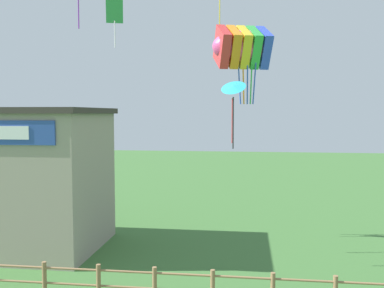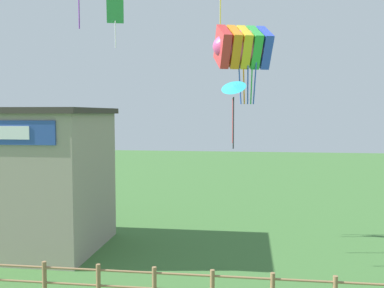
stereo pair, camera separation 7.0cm
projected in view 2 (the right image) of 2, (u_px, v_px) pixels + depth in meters
name	position (u px, v px, depth m)	size (l,w,h in m)	color
wooden_fence	(183.00, 286.00, 12.82)	(16.01, 0.14, 1.22)	olive
seaside_building	(10.00, 178.00, 18.62)	(8.20, 5.30, 6.09)	gray
kite_rainbow_parafoil	(243.00, 47.00, 17.75)	(2.98, 2.55, 3.33)	#E54C8C
kite_cyan_delta	(234.00, 89.00, 15.85)	(1.12, 1.03, 2.60)	#2DB2C6
kite_green_diamond	(115.00, 15.00, 19.44)	(0.84, 0.56, 2.16)	green
kite_white_delta	(233.00, 96.00, 20.08)	(0.88, 0.88, 2.52)	white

